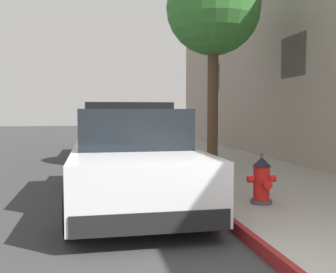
{
  "coord_description": "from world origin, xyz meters",
  "views": [
    {
      "loc": [
        -1.79,
        -2.4,
        1.52
      ],
      "look_at": [
        -0.24,
        5.59,
        1.0
      ],
      "focal_mm": 41.7,
      "sensor_mm": 36.0,
      "label": 1
    }
  ],
  "objects": [
    {
      "name": "ground_plane",
      "position": [
        -4.31,
        10.0,
        -0.1
      ],
      "size": [
        31.81,
        60.0,
        0.2
      ],
      "primitive_type": "cube",
      "color": "#353538"
    },
    {
      "name": "street_tree",
      "position": [
        1.28,
        7.34,
        4.14
      ],
      "size": [
        2.42,
        2.42,
        5.24
      ],
      "color": "brown",
      "rests_on": "sidewalk_pavement"
    },
    {
      "name": "police_cruiser",
      "position": [
        -1.17,
        4.13,
        0.74
      ],
      "size": [
        1.94,
        4.84,
        1.68
      ],
      "color": "white",
      "rests_on": "ground"
    },
    {
      "name": "fire_hydrant",
      "position": [
        0.68,
        3.0,
        0.49
      ],
      "size": [
        0.44,
        0.4,
        0.76
      ],
      "color": "#4C4C51",
      "rests_on": "sidewalk_pavement"
    },
    {
      "name": "sidewalk_pavement",
      "position": [
        1.69,
        10.0,
        0.07
      ],
      "size": [
        3.38,
        60.0,
        0.14
      ],
      "primitive_type": "cube",
      "color": "#9E9991",
      "rests_on": "ground"
    },
    {
      "name": "parked_car_silver_ahead",
      "position": [
        -0.98,
        11.36,
        0.74
      ],
      "size": [
        1.94,
        4.84,
        1.56
      ],
      "color": "navy",
      "rests_on": "ground"
    },
    {
      "name": "curb_painted_edge",
      "position": [
        -0.04,
        10.0,
        0.07
      ],
      "size": [
        0.08,
        60.0,
        0.14
      ],
      "primitive_type": "cube",
      "color": "maroon",
      "rests_on": "ground"
    }
  ]
}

